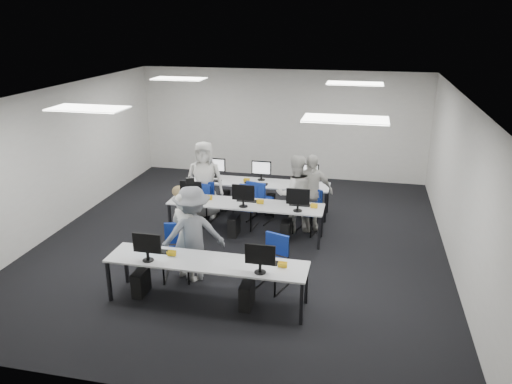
% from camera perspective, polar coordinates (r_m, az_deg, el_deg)
% --- Properties ---
extents(room, '(9.00, 9.02, 3.00)m').
position_cam_1_polar(room, '(9.78, -1.52, 2.50)').
color(room, black).
rests_on(room, ground).
extents(ceiling_panels, '(5.20, 4.60, 0.02)m').
position_cam_1_polar(ceiling_panels, '(9.45, -1.60, 11.14)').
color(ceiling_panels, white).
rests_on(ceiling_panels, room).
extents(desk_front, '(3.20, 0.70, 0.73)m').
position_cam_1_polar(desk_front, '(7.95, -5.67, -8.17)').
color(desk_front, silver).
rests_on(desk_front, ground).
extents(desk_mid, '(3.20, 0.70, 0.73)m').
position_cam_1_polar(desk_mid, '(10.23, -1.21, -1.58)').
color(desk_mid, silver).
rests_on(desk_mid, ground).
extents(desk_back, '(3.20, 0.70, 0.73)m').
position_cam_1_polar(desk_back, '(11.51, 0.43, 0.88)').
color(desk_back, silver).
rests_on(desk_back, ground).
extents(equipment_front, '(2.51, 0.41, 1.19)m').
position_cam_1_polar(equipment_front, '(8.14, -6.94, -10.09)').
color(equipment_front, '#0D6AB3').
rests_on(equipment_front, desk_front).
extents(equipment_mid, '(2.91, 0.41, 1.19)m').
position_cam_1_polar(equipment_mid, '(10.38, -2.25, -3.19)').
color(equipment_mid, white).
rests_on(equipment_mid, desk_mid).
extents(equipment_back, '(2.91, 0.41, 1.19)m').
position_cam_1_polar(equipment_back, '(11.60, 1.37, -0.67)').
color(equipment_back, white).
rests_on(equipment_back, desk_back).
extents(chair_0, '(0.58, 0.61, 0.96)m').
position_cam_1_polar(chair_0, '(8.89, -8.96, -7.91)').
color(chair_0, navy).
rests_on(chair_0, ground).
extents(chair_1, '(0.59, 0.61, 0.92)m').
position_cam_1_polar(chair_1, '(8.49, 1.77, -9.13)').
color(chair_1, navy).
rests_on(chair_1, ground).
extents(chair_2, '(0.49, 0.52, 0.89)m').
position_cam_1_polar(chair_2, '(11.17, -6.09, -2.02)').
color(chair_2, navy).
rests_on(chair_2, ground).
extents(chair_3, '(0.50, 0.53, 0.90)m').
position_cam_1_polar(chair_3, '(10.85, -1.17, -2.55)').
color(chair_3, navy).
rests_on(chair_3, ground).
extents(chair_4, '(0.56, 0.59, 0.92)m').
position_cam_1_polar(chair_4, '(10.64, 5.79, -3.09)').
color(chair_4, navy).
rests_on(chair_4, ground).
extents(chair_5, '(0.49, 0.53, 0.88)m').
position_cam_1_polar(chair_5, '(11.33, -5.69, -1.69)').
color(chair_5, navy).
rests_on(chair_5, ground).
extents(chair_6, '(0.59, 0.62, 0.97)m').
position_cam_1_polar(chair_6, '(11.14, 0.45, -1.82)').
color(chair_6, navy).
rests_on(chair_6, ground).
extents(chair_7, '(0.50, 0.53, 0.85)m').
position_cam_1_polar(chair_7, '(11.06, 6.40, -2.34)').
color(chair_7, navy).
rests_on(chair_7, ground).
extents(handbag, '(0.33, 0.23, 0.26)m').
position_cam_1_polar(handbag, '(10.63, -8.77, 0.05)').
color(handbag, olive).
rests_on(handbag, desk_mid).
extents(student_0, '(0.69, 0.58, 1.60)m').
position_cam_1_polar(student_0, '(8.64, -7.98, -5.01)').
color(student_0, beige).
rests_on(student_0, ground).
extents(student_1, '(1.00, 0.90, 1.67)m').
position_cam_1_polar(student_1, '(10.49, 4.50, -0.18)').
color(student_1, beige).
rests_on(student_1, ground).
extents(student_2, '(0.94, 0.69, 1.76)m').
position_cam_1_polar(student_2, '(11.24, -5.90, 1.38)').
color(student_2, beige).
rests_on(student_2, ground).
extents(student_3, '(1.05, 0.73, 1.66)m').
position_cam_1_polar(student_3, '(10.59, 6.22, -0.07)').
color(student_3, beige).
rests_on(student_3, ground).
extents(photographer, '(1.25, 1.00, 1.69)m').
position_cam_1_polar(photographer, '(8.61, -7.23, -4.74)').
color(photographer, slate).
rests_on(photographer, ground).
extents(dslr_camera, '(0.20, 0.22, 0.10)m').
position_cam_1_polar(dslr_camera, '(8.45, -7.56, 1.34)').
color(dslr_camera, black).
rests_on(dslr_camera, photographer).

